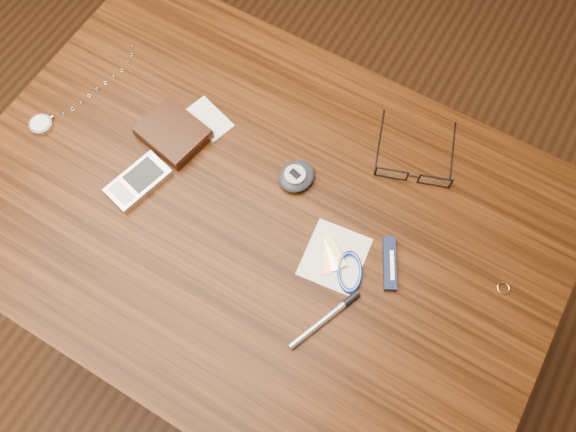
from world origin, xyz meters
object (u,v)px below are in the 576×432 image
Objects in this scene: pedometer at (296,176)px; silver_pen at (330,315)px; pda_phone at (138,182)px; desk at (261,233)px; wallet_and_card at (174,132)px; pocket_watch at (44,122)px; eyeglasses at (413,174)px; notepad_keys at (342,265)px; pocket_knife at (390,263)px.

pedometer is 0.24m from silver_pen.
silver_pen is (0.39, -0.04, -0.00)m from pda_phone.
wallet_and_card is at bearing 166.41° from desk.
wallet_and_card is 0.24m from pocket_watch.
eyeglasses is 1.46× the size of pda_phone.
pedometer is at bearing 32.00° from pda_phone.
eyeglasses is 0.66m from pocket_watch.
pedometer is at bearing 132.30° from silver_pen.
notepad_keys is (-0.03, -0.20, -0.01)m from eyeglasses.
pedometer is at bearing 72.80° from desk.
pocket_watch and silver_pen have the same top height.
wallet_and_card reaches higher than silver_pen.
desk is 0.29m from eyeglasses.
desk is 8.60× the size of pda_phone.
pda_phone is 0.93× the size of notepad_keys.
notepad_keys is at bearing -148.82° from pocket_knife.
notepad_keys is at bearing -34.46° from pedometer.
pda_phone is at bearing -163.67° from desk.
eyeglasses reaches higher than wallet_and_card.
pocket_watch is at bearing -163.52° from pedometer.
pedometer is (0.03, 0.08, 0.11)m from desk.
eyeglasses reaches higher than pocket_knife.
pedometer is (0.23, 0.14, 0.00)m from pda_phone.
pda_phone is at bearing -89.65° from wallet_and_card.
desk is 0.24m from pda_phone.
pocket_watch reaches higher than desk.
desk is at bearing -136.21° from eyeglasses.
silver_pen is at bearing -74.87° from notepad_keys.
wallet_and_card is 0.43m from pocket_knife.
pocket_watch is 0.61m from silver_pen.
pocket_knife reaches higher than notepad_keys.
eyeglasses is at bearing 102.56° from pocket_knife.
silver_pen is (0.02, -0.08, 0.00)m from notepad_keys.
notepad_keys is (0.17, -0.01, 0.11)m from desk.
pedometer is at bearing 164.36° from pocket_knife.
pocket_watch is (-0.61, -0.24, -0.01)m from eyeglasses.
pocket_watch reaches higher than notepad_keys.
desk is 11.45× the size of pocket_knife.
desk is at bearing -13.59° from wallet_and_card.
wallet_and_card is at bearing 159.69° from silver_pen.
eyeglasses is 0.20m from notepad_keys.
desk is at bearing -107.20° from pedometer.
pda_phone is 0.44m from pocket_knife.
notepad_keys reaches higher than desk.
pedometer is 0.59× the size of silver_pen.
pocket_knife is 0.13m from silver_pen.
pocket_knife is at bearing 6.49° from pocket_watch.
pda_phone is (0.22, -0.01, 0.00)m from pocket_watch.
silver_pen reaches higher than notepad_keys.
wallet_and_card is 0.42m from eyeglasses.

